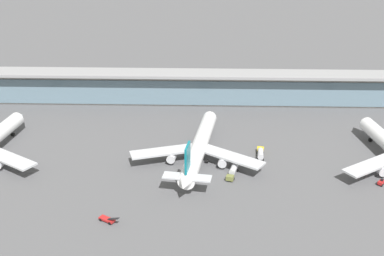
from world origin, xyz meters
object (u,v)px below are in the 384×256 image
(service_truck_mid_apron_red, at_px, (108,219))
(service_truck_on_taxiway_yellow, at_px, (158,152))
(service_truck_at_far_stand_red, at_px, (381,182))
(airliner_centre_stand, at_px, (199,147))
(service_truck_near_nose_yellow, at_px, (261,153))
(service_truck_by_tail_olive, at_px, (233,171))

(service_truck_mid_apron_red, distance_m, service_truck_on_taxiway_yellow, 43.57)
(service_truck_at_far_stand_red, bearing_deg, airliner_centre_stand, 165.62)
(service_truck_near_nose_yellow, relative_size, service_truck_on_taxiway_yellow, 2.64)
(airliner_centre_stand, height_order, service_truck_on_taxiway_yellow, airliner_centre_stand)
(service_truck_on_taxiway_yellow, height_order, service_truck_at_far_stand_red, same)
(service_truck_near_nose_yellow, distance_m, service_truck_by_tail_olive, 17.27)
(service_truck_by_tail_olive, height_order, service_truck_at_far_stand_red, service_truck_by_tail_olive)
(airliner_centre_stand, relative_size, service_truck_on_taxiway_yellow, 18.35)
(service_truck_by_tail_olive, xyz_separation_m, service_truck_at_far_stand_red, (47.35, -4.48, -0.83))
(airliner_centre_stand, bearing_deg, service_truck_on_taxiway_yellow, 163.61)
(airliner_centre_stand, distance_m, service_truck_at_far_stand_red, 60.79)
(service_truck_near_nose_yellow, xyz_separation_m, service_truck_mid_apron_red, (-47.01, -41.07, -0.90))
(service_truck_by_tail_olive, distance_m, service_truck_on_taxiway_yellow, 30.19)
(service_truck_on_taxiway_yellow, bearing_deg, service_truck_mid_apron_red, -103.60)
(service_truck_mid_apron_red, bearing_deg, service_truck_on_taxiway_yellow, 76.40)
(service_truck_near_nose_yellow, bearing_deg, airliner_centre_stand, -171.98)
(airliner_centre_stand, height_order, service_truck_by_tail_olive, airliner_centre_stand)
(service_truck_near_nose_yellow, height_order, service_truck_mid_apron_red, service_truck_near_nose_yellow)
(service_truck_mid_apron_red, bearing_deg, service_truck_at_far_stand_red, 15.29)
(service_truck_by_tail_olive, relative_size, service_truck_on_taxiway_yellow, 2.67)
(service_truck_on_taxiway_yellow, distance_m, service_truck_at_far_stand_red, 76.09)
(service_truck_mid_apron_red, bearing_deg, service_truck_near_nose_yellow, 41.14)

